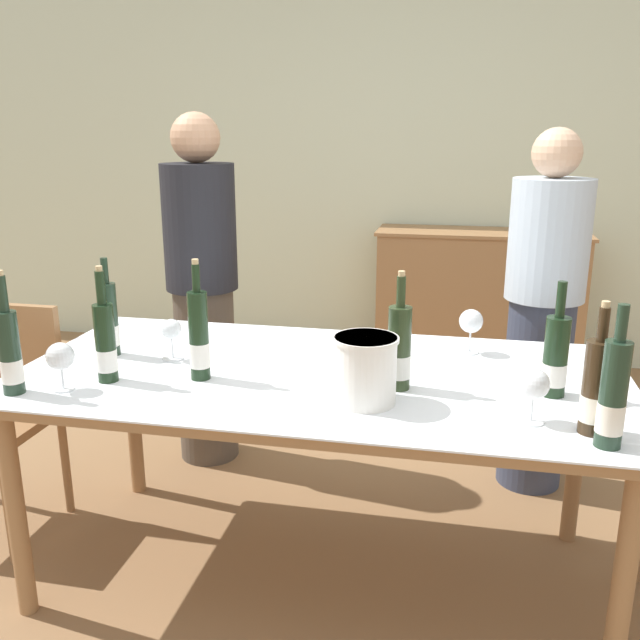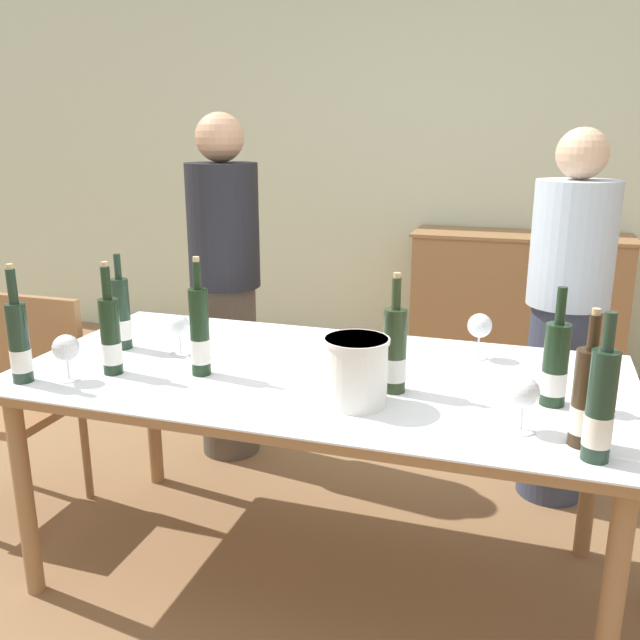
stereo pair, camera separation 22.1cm
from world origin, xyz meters
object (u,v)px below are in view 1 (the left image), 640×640
at_px(person_guest_left, 542,317).
at_px(sideboard_cabinet, 478,302).
at_px(ice_bucket, 365,368).
at_px(wine_bottle_5, 10,353).
at_px(wine_glass_1, 171,331).
at_px(wine_glass_0, 60,357).
at_px(wine_bottle_1, 613,397).
at_px(wine_bottle_3, 199,338).
at_px(wine_bottle_4, 109,321).
at_px(wine_bottle_6, 105,343).
at_px(chair_left_end, 0,401).
at_px(dining_table, 320,390).
at_px(wine_bottle_7, 555,358).
at_px(wine_bottle_2, 399,350).
at_px(person_host, 203,293).
at_px(wine_glass_2, 471,322).
at_px(wine_glass_3, 534,386).
at_px(wine_bottle_0, 596,389).

bearing_deg(person_guest_left, sideboard_cabinet, 98.71).
height_order(ice_bucket, wine_bottle_5, wine_bottle_5).
xyz_separation_m(wine_glass_1, person_guest_left, (1.33, 0.82, -0.09)).
bearing_deg(wine_glass_0, wine_bottle_1, -2.40).
relative_size(wine_bottle_3, wine_bottle_4, 1.11).
relative_size(sideboard_cabinet, wine_glass_0, 8.67).
bearing_deg(wine_bottle_6, chair_left_end, 155.22).
height_order(dining_table, wine_bottle_1, wine_bottle_1).
relative_size(wine_bottle_7, wine_glass_0, 2.31).
height_order(dining_table, wine_bottle_7, wine_bottle_7).
bearing_deg(chair_left_end, wine_glass_1, -4.35).
distance_m(wine_bottle_1, wine_bottle_6, 1.49).
height_order(wine_bottle_3, wine_bottle_5, wine_bottle_3).
relative_size(ice_bucket, wine_bottle_1, 0.54).
bearing_deg(chair_left_end, wine_bottle_1, -12.40).
distance_m(wine_bottle_5, wine_bottle_6, 0.28).
bearing_deg(wine_bottle_4, wine_bottle_2, -6.44).
bearing_deg(wine_bottle_1, wine_bottle_5, 179.55).
bearing_deg(person_host, wine_glass_2, -22.08).
xyz_separation_m(wine_glass_0, wine_glass_3, (1.40, 0.05, 0.00)).
height_order(sideboard_cabinet, ice_bucket, ice_bucket).
height_order(wine_bottle_5, wine_glass_1, wine_bottle_5).
bearing_deg(wine_bottle_5, wine_bottle_4, 74.50).
bearing_deg(wine_bottle_4, wine_bottle_5, -105.50).
distance_m(wine_bottle_3, wine_glass_2, 0.97).
bearing_deg(person_host, wine_glass_3, -37.93).
distance_m(wine_glass_0, wine_glass_3, 1.40).
xyz_separation_m(wine_bottle_2, wine_bottle_5, (-1.15, -0.28, 0.00)).
distance_m(wine_bottle_0, wine_bottle_5, 1.69).
relative_size(chair_left_end, person_guest_left, 0.57).
xyz_separation_m(wine_glass_1, wine_glass_3, (1.19, -0.30, 0.00)).
bearing_deg(person_host, ice_bucket, -48.54).
relative_size(wine_bottle_3, wine_bottle_7, 1.11).
distance_m(wine_bottle_5, wine_glass_1, 0.53).
xyz_separation_m(ice_bucket, wine_bottle_5, (-1.06, -0.15, 0.02)).
height_order(wine_bottle_1, wine_bottle_7, wine_bottle_1).
bearing_deg(wine_bottle_7, wine_glass_3, -110.21).
xyz_separation_m(wine_bottle_3, wine_glass_3, (1.02, -0.13, -0.03)).
distance_m(wine_bottle_2, wine_bottle_4, 1.05).
relative_size(wine_bottle_2, wine_glass_2, 2.30).
xyz_separation_m(wine_bottle_0, wine_bottle_4, (-1.57, 0.33, 0.00)).
xyz_separation_m(ice_bucket, wine_glass_0, (-0.93, -0.09, -0.00)).
relative_size(wine_bottle_6, person_guest_left, 0.24).
bearing_deg(wine_bottle_3, wine_glass_0, -154.38).
bearing_deg(wine_glass_3, person_host, 142.07).
distance_m(wine_bottle_6, wine_bottle_7, 1.39).
height_order(wine_bottle_5, wine_bottle_7, wine_bottle_5).
height_order(wine_bottle_3, wine_glass_2, wine_bottle_3).
bearing_deg(wine_bottle_7, wine_glass_0, -169.78).
distance_m(dining_table, wine_bottle_0, 0.88).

